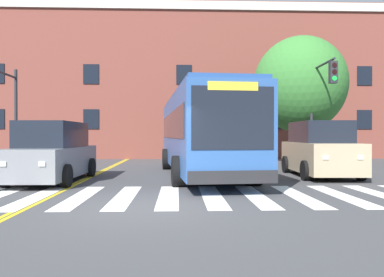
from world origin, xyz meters
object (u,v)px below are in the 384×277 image
object	(u,v)px
city_bus	(201,131)
car_grey_near_lane	(53,153)
street_tree_curbside_large	(299,85)
car_tan_far_lane	(320,150)
traffic_light_near_corner	(320,95)
traffic_light_far_corner	(0,98)

from	to	relation	value
city_bus	car_grey_near_lane	bearing A→B (deg)	-158.37
street_tree_curbside_large	car_grey_near_lane	bearing A→B (deg)	-146.17
city_bus	car_tan_far_lane	distance (m)	5.04
car_grey_near_lane	car_tan_far_lane	xyz separation A→B (m)	(10.48, 1.35, 0.04)
car_grey_near_lane	traffic_light_near_corner	xyz separation A→B (m)	(11.70, 4.50, 2.69)
traffic_light_near_corner	street_tree_curbside_large	distance (m)	3.51
car_grey_near_lane	traffic_light_far_corner	distance (m)	5.84
city_bus	street_tree_curbside_large	size ratio (longest dim) A/B	1.62
car_grey_near_lane	street_tree_curbside_large	bearing A→B (deg)	33.83
car_tan_far_lane	traffic_light_far_corner	bearing A→B (deg)	170.06
car_grey_near_lane	traffic_light_far_corner	bearing A→B (deg)	133.95
city_bus	car_tan_far_lane	size ratio (longest dim) A/B	2.49
traffic_light_far_corner	city_bus	bearing A→B (deg)	-9.90
car_grey_near_lane	car_tan_far_lane	bearing A→B (deg)	7.32
car_tan_far_lane	car_grey_near_lane	bearing A→B (deg)	-172.68
traffic_light_near_corner	street_tree_curbside_large	bearing A→B (deg)	89.18
car_grey_near_lane	traffic_light_far_corner	world-z (taller)	traffic_light_far_corner
traffic_light_far_corner	street_tree_curbside_large	bearing A→B (deg)	14.69
traffic_light_near_corner	city_bus	bearing A→B (deg)	-159.50
city_bus	traffic_light_near_corner	size ratio (longest dim) A/B	2.21
car_tan_far_lane	traffic_light_near_corner	bearing A→B (deg)	68.80
car_grey_near_lane	traffic_light_near_corner	world-z (taller)	traffic_light_near_corner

